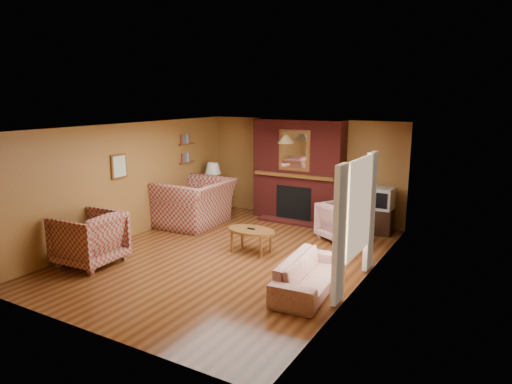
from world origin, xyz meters
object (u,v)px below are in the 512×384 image
Objects in this scene: tv_stand at (380,221)px; side_table at (214,201)px; crt_tv at (381,198)px; floral_sofa at (310,274)px; fireplace at (298,171)px; plaid_loveseat at (195,203)px; coffee_table at (251,232)px; floral_armchair at (343,222)px; table_lamp at (213,174)px; plaid_armchair at (89,238)px.

side_table is at bearing -178.64° from tv_stand.
side_table is at bearing -175.26° from crt_tv.
floral_sofa is 5.08m from side_table.
plaid_loveseat is (-1.85, -1.62, -0.66)m from fireplace.
coffee_table is 1.86× the size of crt_tv.
crt_tv is (1.81, 2.43, 0.38)m from coffee_table.
fireplace is at bearing 14.29° from side_table.
floral_armchair is (3.36, 0.60, -0.13)m from plaid_loveseat.
coffee_table is at bearing -41.72° from side_table.
coffee_table is (-1.66, 1.05, 0.15)m from floral_sofa.
fireplace is 4.23m from floral_sofa.
fireplace is 2.77× the size of floral_armchair.
coffee_table is at bearing -130.15° from tv_stand.
coffee_table is 1.45× the size of table_lamp.
plaid_armchair is at bearing -132.41° from crt_tv.
coffee_table is (0.24, -2.62, -0.78)m from fireplace.
floral_sofa is 2.04× the size of floral_armchair.
side_table is at bearing -169.81° from plaid_loveseat.
tv_stand is at bearing 90.00° from crt_tv.
table_lamp is (-0.25, 1.09, 0.48)m from plaid_loveseat.
side_table reaches higher than coffee_table.
tv_stand is at bearing 134.70° from plaid_armchair.
plaid_armchair is 3.96m from floral_sofa.
floral_armchair is (3.46, 3.55, -0.08)m from plaid_armchair.
plaid_armchair is 4.95m from floral_armchair.
crt_tv is (0.00, -0.01, 0.51)m from tv_stand.
side_table is (-0.25, 1.09, -0.21)m from plaid_loveseat.
floral_armchair is 1.07m from crt_tv.
tv_stand is 1.08× the size of crt_tv.
floral_sofa is at bearing -38.05° from table_lamp.
coffee_table is 3.13m from side_table.
plaid_loveseat is 2.95m from plaid_armchair.
floral_sofa is at bearing -95.93° from tv_stand.
table_lamp is (-0.15, 4.04, 0.54)m from plaid_armchair.
fireplace is 4.30× the size of tv_stand.
floral_armchair is 1.68× the size of crt_tv.
floral_sofa is 3.17× the size of tv_stand.
table_lamp reaches higher than side_table.
plaid_armchair reaches higher than floral_armchair.
floral_sofa is 2.68× the size of table_lamp.
fireplace is at bearing 153.97° from plaid_armchair.
floral_armchair is at bearing 97.36° from plaid_loveseat.
table_lamp is at bearing -175.26° from crt_tv.
plaid_armchair is at bearing -138.26° from coffee_table.
crt_tv reaches higher than coffee_table.
coffee_table is 1.72× the size of tv_stand.
plaid_loveseat is at bearing 56.92° from floral_sofa.
tv_stand is at bearing 4.82° from side_table.
plaid_armchair is at bearing -4.72° from plaid_loveseat.
fireplace is at bearing 22.92° from floral_sofa.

